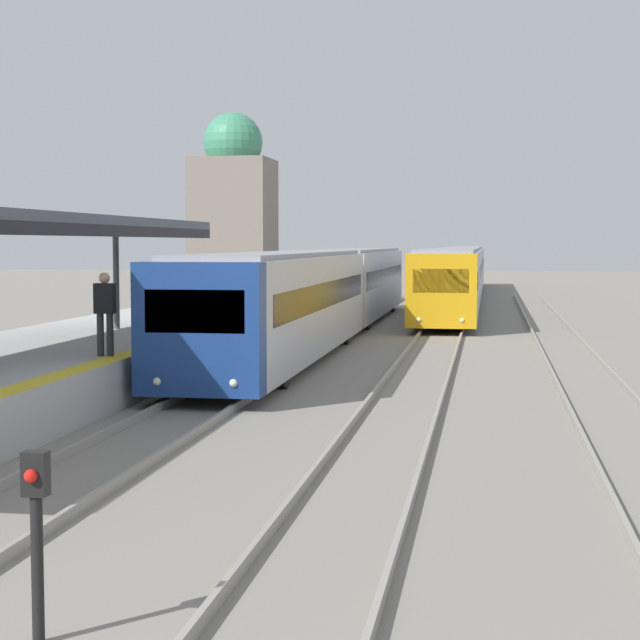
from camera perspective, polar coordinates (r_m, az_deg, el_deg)
The scene contains 5 objects.
person_on_platform at distance 21.62m, azimuth -11.40°, elevation 0.59°, with size 0.40×0.22×1.66m.
train_near at distance 36.66m, azimuth 0.34°, elevation 1.68°, with size 2.53×33.18×2.98m.
train_far at distance 60.13m, azimuth 7.45°, elevation 2.60°, with size 2.49×46.32×2.97m.
signal_post_near at distance 8.98m, azimuth -14.90°, elevation -10.44°, with size 0.20×0.21×1.57m.
distant_domed_building at distance 56.34m, azimuth -4.64°, elevation 5.62°, with size 4.02×4.02×10.00m.
Camera 1 is at (5.52, -5.11, 3.22)m, focal length 60.00 mm.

